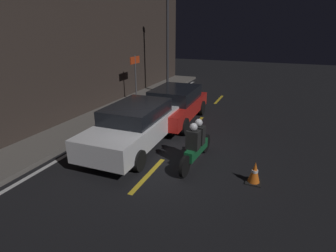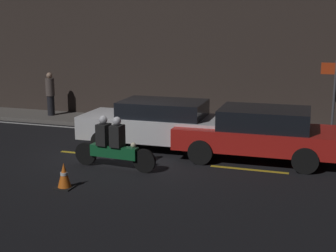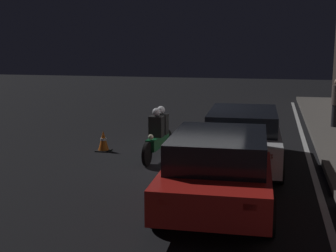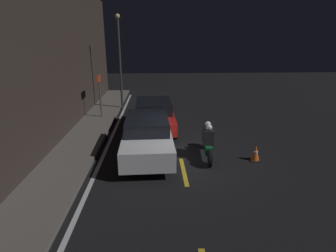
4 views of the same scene
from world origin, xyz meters
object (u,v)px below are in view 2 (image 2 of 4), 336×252
object	(u,v)px
sedan_white	(158,123)
motorcycle	(112,144)
pedestrian	(50,94)
traffic_cone_near	(64,176)
taxi_red	(258,132)
shop_sign	(335,83)

from	to	relation	value
sedan_white	motorcycle	bearing A→B (deg)	77.79
motorcycle	pedestrian	xyz separation A→B (m)	(-5.08, 5.15, 0.36)
traffic_cone_near	sedan_white	bearing A→B (deg)	78.46
taxi_red	pedestrian	bearing A→B (deg)	-21.75
taxi_red	traffic_cone_near	size ratio (longest dim) A/B	7.32
pedestrian	shop_sign	world-z (taller)	shop_sign
sedan_white	pedestrian	bearing A→B (deg)	-29.12
pedestrian	traffic_cone_near	bearing A→B (deg)	-55.65
traffic_cone_near	pedestrian	bearing A→B (deg)	124.35
traffic_cone_near	shop_sign	bearing A→B (deg)	49.36
motorcycle	traffic_cone_near	xyz separation A→B (m)	(-0.39, -1.72, -0.35)
pedestrian	shop_sign	bearing A→B (deg)	-0.84
motorcycle	pedestrian	distance (m)	7.24
traffic_cone_near	pedestrian	size ratio (longest dim) A/B	0.35
sedan_white	motorcycle	size ratio (longest dim) A/B	1.94
taxi_red	pedestrian	world-z (taller)	pedestrian
traffic_cone_near	shop_sign	size ratio (longest dim) A/B	0.25
pedestrian	motorcycle	bearing A→B (deg)	-45.38
motorcycle	taxi_red	bearing A→B (deg)	34.98
shop_sign	taxi_red	bearing A→B (deg)	-123.12
sedan_white	shop_sign	size ratio (longest dim) A/B	1.88
taxi_red	motorcycle	distance (m)	3.99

